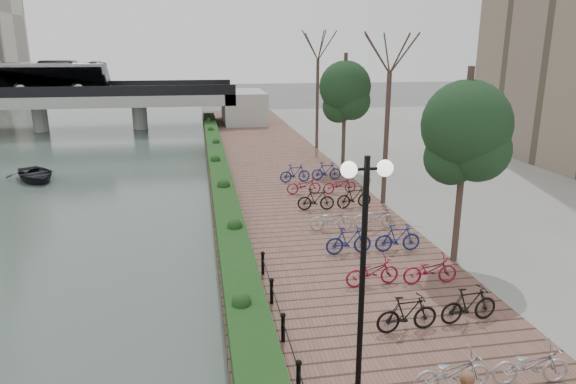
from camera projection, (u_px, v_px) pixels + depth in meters
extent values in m
cube|color=brown|center=(294.00, 203.00, 25.10)|extent=(8.00, 75.00, 0.50)
cube|color=#133514|center=(221.00, 182.00, 26.76)|extent=(1.10, 56.00, 0.60)
cylinder|color=black|center=(299.00, 378.00, 10.75)|extent=(0.10, 0.10, 0.70)
cylinder|color=black|center=(283.00, 329.00, 12.65)|extent=(0.10, 0.10, 0.70)
cylinder|color=black|center=(272.00, 292.00, 14.55)|extent=(0.10, 0.10, 0.70)
cylinder|color=black|center=(263.00, 264.00, 16.44)|extent=(0.10, 0.10, 0.70)
cylinder|color=black|center=(362.00, 282.00, 10.16)|extent=(0.12, 0.12, 5.11)
cylinder|color=black|center=(367.00, 169.00, 9.54)|extent=(0.70, 0.06, 0.06)
sphere|color=white|center=(349.00, 170.00, 9.48)|extent=(0.32, 0.32, 0.32)
sphere|color=white|center=(385.00, 168.00, 9.59)|extent=(0.32, 0.32, 0.32)
imported|color=#AAAAAF|center=(456.00, 377.00, 10.64)|extent=(0.60, 1.71, 0.90)
imported|color=black|center=(407.00, 313.00, 13.10)|extent=(0.47, 1.66, 1.00)
imported|color=maroon|center=(373.00, 273.00, 15.58)|extent=(0.60, 1.71, 0.90)
imported|color=navy|center=(349.00, 241.00, 18.03)|extent=(0.47, 1.66, 1.00)
imported|color=#AAAAAF|center=(330.00, 219.00, 20.51)|extent=(0.60, 1.71, 0.90)
imported|color=black|center=(316.00, 200.00, 22.96)|extent=(0.47, 1.66, 1.00)
imported|color=maroon|center=(304.00, 186.00, 25.44)|extent=(0.60, 1.72, 0.90)
imported|color=navy|center=(295.00, 173.00, 27.90)|extent=(0.47, 1.66, 1.00)
imported|color=#AAAAAF|center=(534.00, 368.00, 10.94)|extent=(0.60, 1.71, 0.90)
imported|color=black|center=(472.00, 307.00, 13.39)|extent=(0.47, 1.66, 1.00)
imported|color=maroon|center=(429.00, 269.00, 15.87)|extent=(0.60, 1.71, 0.90)
imported|color=navy|center=(398.00, 238.00, 18.33)|extent=(0.47, 1.66, 1.00)
imported|color=#AAAAAF|center=(374.00, 216.00, 20.81)|extent=(0.60, 1.71, 0.90)
imported|color=black|center=(355.00, 198.00, 23.26)|extent=(0.47, 1.66, 1.00)
imported|color=maroon|center=(339.00, 184.00, 25.74)|extent=(0.60, 1.72, 0.90)
imported|color=navy|center=(327.00, 172.00, 28.19)|extent=(0.47, 1.66, 1.00)
cube|color=#A9A9A4|center=(38.00, 99.00, 47.31)|extent=(36.00, 8.00, 1.00)
cube|color=black|center=(23.00, 92.00, 43.36)|extent=(36.00, 0.15, 0.90)
cube|color=black|center=(48.00, 86.00, 50.76)|extent=(36.00, 0.15, 0.90)
cylinder|color=#A9A9A4|center=(40.00, 118.00, 47.78)|extent=(1.40, 1.40, 2.50)
cylinder|color=#A9A9A4|center=(140.00, 116.00, 49.27)|extent=(1.40, 1.40, 2.50)
imported|color=silver|center=(48.00, 77.00, 46.95)|extent=(2.52, 10.77, 3.00)
imported|color=black|center=(35.00, 174.00, 30.09)|extent=(4.18, 4.59, 0.78)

